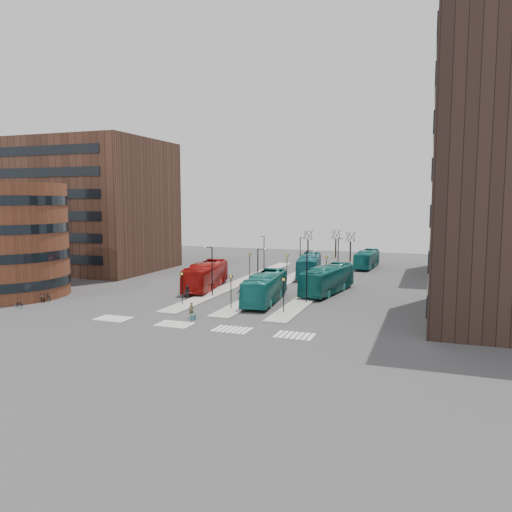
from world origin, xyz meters
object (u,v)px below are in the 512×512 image
(suitcase, at_px, (193,317))
(red_bus, at_px, (206,276))
(teal_bus_c, at_px, (328,279))
(commuter_b, at_px, (247,297))
(teal_bus_b, at_px, (309,266))
(commuter_a, at_px, (187,293))
(traveller, at_px, (191,310))
(teal_bus_d, at_px, (367,259))
(commuter_c, at_px, (241,291))
(teal_bus_a, at_px, (265,287))
(bicycle_near, at_px, (19,304))
(bicycle_far, at_px, (46,297))
(bicycle_mid, at_px, (40,298))

(suitcase, xyz_separation_m, red_bus, (-6.48, 16.69, 1.49))
(teal_bus_c, distance_m, commuter_b, 12.70)
(teal_bus_b, distance_m, commuter_a, 24.62)
(teal_bus_b, bearing_deg, traveller, -107.61)
(commuter_a, bearing_deg, traveller, 103.02)
(teal_bus_d, height_order, commuter_b, teal_bus_d)
(teal_bus_c, distance_m, commuter_c, 11.58)
(teal_bus_a, height_order, commuter_a, teal_bus_a)
(teal_bus_a, bearing_deg, red_bus, 145.54)
(traveller, xyz_separation_m, commuter_b, (3.16, 7.78, 0.12))
(bicycle_near, bearing_deg, commuter_b, -49.67)
(red_bus, bearing_deg, traveller, -78.78)
(red_bus, height_order, teal_bus_c, red_bus)
(teal_bus_c, bearing_deg, bicycle_near, -137.26)
(suitcase, bearing_deg, bicycle_near, -174.12)
(bicycle_near, bearing_deg, bicycle_far, 17.27)
(teal_bus_b, relative_size, bicycle_far, 6.86)
(bicycle_far, bearing_deg, suitcase, -78.17)
(red_bus, xyz_separation_m, bicycle_mid, (-14.43, -14.83, -1.25))
(red_bus, relative_size, teal_bus_b, 1.02)
(suitcase, height_order, teal_bus_b, teal_bus_b)
(commuter_c, bearing_deg, teal_bus_d, -158.57)
(teal_bus_a, height_order, bicycle_mid, teal_bus_a)
(bicycle_near, height_order, bicycle_mid, bicycle_mid)
(teal_bus_a, distance_m, commuter_a, 9.58)
(teal_bus_d, bearing_deg, commuter_c, -105.05)
(teal_bus_d, bearing_deg, commuter_a, -111.57)
(suitcase, relative_size, bicycle_mid, 0.33)
(bicycle_far, bearing_deg, bicycle_mid, -160.37)
(traveller, height_order, commuter_b, commuter_b)
(teal_bus_d, xyz_separation_m, commuter_a, (-16.78, -36.39, -0.73))
(traveller, xyz_separation_m, bicycle_near, (-20.31, -2.21, -0.38))
(commuter_b, relative_size, bicycle_mid, 1.01)
(teal_bus_d, bearing_deg, commuter_b, -100.21)
(bicycle_far, bearing_deg, traveller, -75.92)
(suitcase, distance_m, red_bus, 17.97)
(suitcase, bearing_deg, commuter_b, 75.85)
(commuter_b, xyz_separation_m, bicycle_mid, (-23.47, -6.81, -0.37))
(bicycle_mid, bearing_deg, commuter_b, -65.19)
(teal_bus_b, distance_m, bicycle_near, 41.59)
(commuter_c, bearing_deg, red_bus, -82.93)
(teal_bus_a, bearing_deg, suitcase, -115.36)
(commuter_a, height_order, bicycle_far, commuter_a)
(red_bus, relative_size, traveller, 8.23)
(red_bus, height_order, traveller, red_bus)
(teal_bus_c, distance_m, bicycle_far, 34.68)
(suitcase, bearing_deg, commuter_c, 90.49)
(suitcase, bearing_deg, teal_bus_a, 72.39)
(teal_bus_a, relative_size, bicycle_near, 8.19)
(bicycle_mid, bearing_deg, red_bus, -35.59)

